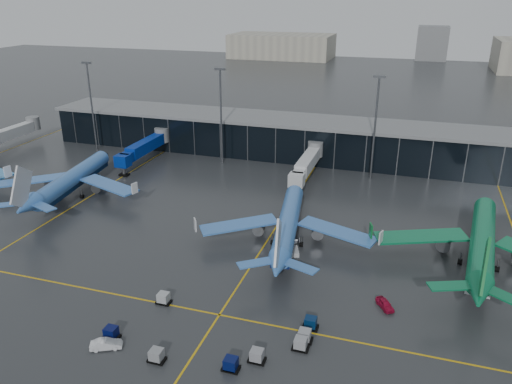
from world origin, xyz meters
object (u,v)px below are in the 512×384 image
(mobile_airstair, at_px, (292,249))
(service_van_red, at_px, (385,304))
(baggage_carts, at_px, (229,338))
(airliner_klm_near, at_px, (288,211))
(airliner_aer_lingus, at_px, (485,228))
(service_van_white, at_px, (106,344))
(airliner_arkefly, at_px, (71,169))

(mobile_airstair, height_order, service_van_red, mobile_airstair)
(baggage_carts, distance_m, service_van_red, 24.15)
(airliner_klm_near, relative_size, airliner_aer_lingus, 0.92)
(airliner_klm_near, distance_m, service_van_red, 25.80)
(mobile_airstair, bearing_deg, airliner_aer_lingus, -7.29)
(airliner_aer_lingus, height_order, service_van_white, airliner_aer_lingus)
(airliner_aer_lingus, height_order, baggage_carts, airliner_aer_lingus)
(baggage_carts, bearing_deg, airliner_arkefly, 143.90)
(airliner_arkefly, xyz_separation_m, airliner_aer_lingus, (86.30, -5.01, 0.31))
(airliner_klm_near, relative_size, service_van_white, 9.50)
(airliner_aer_lingus, bearing_deg, service_van_red, -120.97)
(airliner_klm_near, distance_m, baggage_carts, 31.45)
(airliner_arkefly, distance_m, airliner_aer_lingus, 86.45)
(airliner_klm_near, distance_m, airliner_aer_lingus, 33.67)
(airliner_klm_near, height_order, service_van_red, airliner_klm_near)
(mobile_airstair, bearing_deg, service_van_red, -54.35)
(airliner_aer_lingus, bearing_deg, baggage_carts, -128.72)
(airliner_aer_lingus, relative_size, service_van_red, 11.51)
(airliner_klm_near, bearing_deg, baggage_carts, -99.26)
(baggage_carts, relative_size, mobile_airstair, 7.32)
(airliner_arkefly, bearing_deg, service_van_red, -26.78)
(airliner_klm_near, bearing_deg, airliner_aer_lingus, -5.04)
(airliner_arkefly, relative_size, baggage_carts, 1.48)
(airliner_klm_near, distance_m, service_van_white, 40.35)
(mobile_airstair, bearing_deg, airliner_arkefly, 148.25)
(mobile_airstair, distance_m, service_van_red, 20.87)
(airliner_arkefly, distance_m, service_van_white, 58.42)
(airliner_arkefly, xyz_separation_m, service_van_red, (71.83, -23.78, -5.63))
(airliner_klm_near, height_order, service_van_white, airliner_klm_near)
(service_van_white, bearing_deg, airliner_klm_near, -48.52)
(airliner_arkefly, height_order, airliner_klm_near, airliner_arkefly)
(mobile_airstair, relative_size, service_van_white, 0.91)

